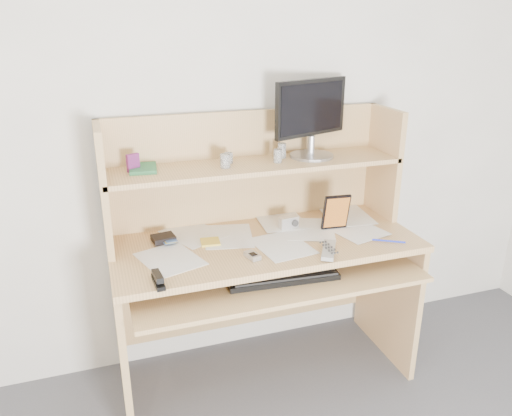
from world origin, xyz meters
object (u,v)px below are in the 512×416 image
object	(u,v)px
keyboard	(281,274)
tv_remote	(329,250)
desk	(260,244)
game_case	(336,212)
monitor	(311,116)

from	to	relation	value
keyboard	tv_remote	bearing A→B (deg)	-5.02
keyboard	tv_remote	distance (m)	0.23
desk	game_case	xyz separation A→B (m)	(0.36, -0.08, 0.15)
tv_remote	game_case	size ratio (longest dim) A/B	1.04
desk	game_case	world-z (taller)	desk
desk	tv_remote	size ratio (longest dim) A/B	7.56
keyboard	tv_remote	xyz separation A→B (m)	(0.21, -0.03, 0.10)
monitor	desk	bearing A→B (deg)	-179.28
monitor	keyboard	bearing A→B (deg)	-146.86
keyboard	monitor	size ratio (longest dim) A/B	1.22
game_case	desk	bearing A→B (deg)	173.20
keyboard	monitor	bearing A→B (deg)	56.48
desk	keyboard	world-z (taller)	desk
desk	tv_remote	distance (m)	0.37
desk	monitor	distance (m)	0.66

